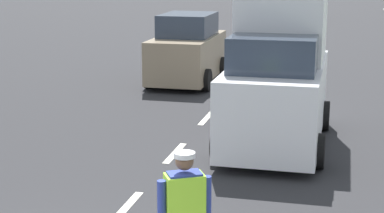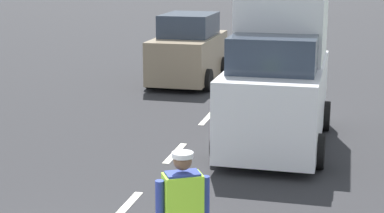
# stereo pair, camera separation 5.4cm
# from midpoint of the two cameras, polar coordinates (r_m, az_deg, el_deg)

# --- Properties ---
(ground_plane) EXTENTS (96.00, 96.00, 0.00)m
(ground_plane) POSITION_cam_midpoint_polar(r_m,az_deg,el_deg) (27.72, 7.03, 5.02)
(ground_plane) COLOR #28282B
(lane_center_line) EXTENTS (0.14, 46.40, 0.01)m
(lane_center_line) POSITION_cam_midpoint_polar(r_m,az_deg,el_deg) (31.85, 7.98, 6.06)
(lane_center_line) COLOR silver
(lane_center_line) RESTS_ON ground
(road_worker) EXTENTS (0.64, 0.60, 1.67)m
(road_worker) POSITION_cam_midpoint_polar(r_m,az_deg,el_deg) (7.72, -0.48, -9.37)
(road_worker) COLOR #383D4C
(road_worker) RESTS_ON ground
(delivery_truck) EXTENTS (2.16, 4.60, 3.54)m
(delivery_truck) POSITION_cam_midpoint_polar(r_m,az_deg,el_deg) (13.59, 7.97, 3.40)
(delivery_truck) COLOR silver
(delivery_truck) RESTS_ON ground
(car_oncoming_lead) EXTENTS (2.02, 3.91, 2.20)m
(car_oncoming_lead) POSITION_cam_midpoint_polar(r_m,az_deg,el_deg) (20.25, -0.24, 5.04)
(car_oncoming_lead) COLOR gray
(car_oncoming_lead) RESTS_ON ground
(car_oncoming_third) EXTENTS (1.90, 4.22, 2.28)m
(car_oncoming_third) POSITION_cam_midpoint_polar(r_m,az_deg,el_deg) (44.49, 7.66, 9.43)
(car_oncoming_third) COLOR gray
(car_oncoming_third) RESTS_ON ground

